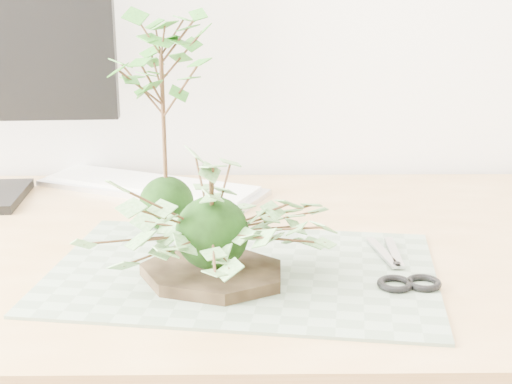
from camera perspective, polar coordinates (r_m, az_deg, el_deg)
desk at (r=1.04m, az=-5.05°, el=-8.50°), size 1.60×0.70×0.74m
cutting_mat at (r=0.90m, az=-1.06°, el=-6.36°), size 0.52×0.38×0.00m
stone_dish at (r=0.87m, az=-3.47°, el=-6.48°), size 0.23×0.23×0.01m
ivy_kokedama at (r=0.84m, az=-3.58°, el=-0.61°), size 0.31×0.31×0.18m
maple_kokedama at (r=1.01m, az=-7.56°, el=9.66°), size 0.23×0.23×0.33m
keyboard at (r=1.25m, az=-8.38°, el=0.48°), size 0.42×0.27×0.02m
scissors at (r=0.89m, az=11.67°, el=-6.59°), size 0.08×0.18×0.01m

